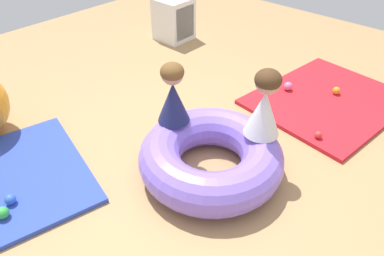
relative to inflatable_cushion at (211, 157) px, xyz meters
The scene contains 11 objects.
ground_plane 0.20m from the inflatable_cushion, 68.39° to the left, with size 8.00×8.00×0.00m, color tan.
gym_mat_near_left 1.66m from the inflatable_cushion, ahead, with size 1.52×1.23×0.04m, color red.
inflatable_cushion is the anchor object (origin of this frame).
child_in_white 0.59m from the inflatable_cushion, 33.36° to the right, with size 0.40×0.40×0.55m.
child_in_navy 0.58m from the inflatable_cushion, 89.60° to the left, with size 0.30×0.30×0.51m.
play_ball_pink 1.52m from the inflatable_cushion, ahead, with size 0.09×0.09×0.09m, color pink.
play_ball_red 1.06m from the inflatable_cushion, 25.78° to the right, with size 0.07×0.07×0.07m, color red.
play_ball_green 1.54m from the inflatable_cushion, 150.70° to the left, with size 0.09×0.09×0.09m, color green.
play_ball_blue 1.51m from the inflatable_cushion, 146.17° to the left, with size 0.08×0.08×0.08m, color blue.
play_ball_orange 1.80m from the inflatable_cushion, ahead, with size 0.08×0.08×0.08m, color orange.
storage_cube 2.74m from the inflatable_cushion, 50.12° to the left, with size 0.44×0.44×0.56m.
Camera 1 is at (-1.72, -1.42, 2.05)m, focal length 33.67 mm.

